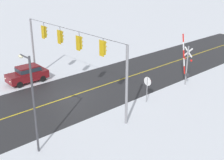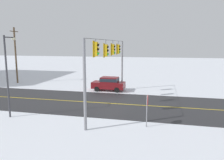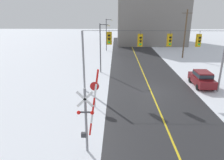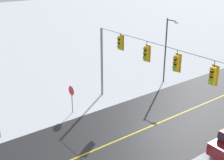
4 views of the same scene
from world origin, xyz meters
The scene contains 11 objects.
ground_plane centered at (0.00, 0.00, 0.00)m, with size 160.00×160.00×0.00m, color silver.
road_asphalt centered at (0.00, 6.00, 0.00)m, with size 9.00×80.00×0.01m, color #28282B.
lane_centre_line centered at (0.00, 6.00, 0.01)m, with size 0.14×72.00×0.01m, color gold.
signal_span centered at (0.03, -0.01, 4.41)m, with size 14.20×0.47×6.22m.
stop_sign centered at (-5.49, -4.05, 1.71)m, with size 0.80×0.09×2.35m.
railroad_crossing centered at (-5.29, -10.01, 2.34)m, with size 1.30×0.31×5.09m.
parked_car_maroon centered at (5.83, 1.48, 0.95)m, with size 1.89×4.23×1.74m.
streetlamp_near centered at (-5.59, 6.86, 3.92)m, with size 1.39×0.28×6.50m.
streetlamp_far centered at (-5.59, 23.31, 3.92)m, with size 1.39×0.28×6.50m.
utility_pole centered at (8.25, 16.40, 4.27)m, with size 1.80×0.24×8.29m.
building_distant centered at (4.93, 35.86, 6.92)m, with size 16.54×15.59×13.84m, color slate.
Camera 3 is at (-3.65, -20.38, 7.98)m, focal length 33.04 mm.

